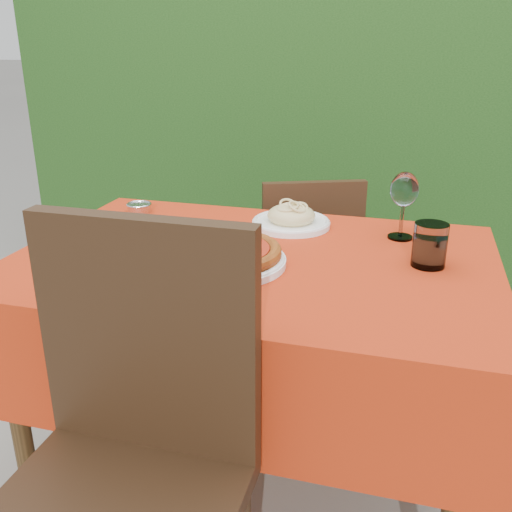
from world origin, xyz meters
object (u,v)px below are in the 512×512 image
(water_glass, at_px, (430,247))
(fork, at_px, (150,259))
(chair_far, at_px, (307,265))
(steel_ramekin, at_px, (139,208))
(chair_near, at_px, (128,449))
(wine_glass, at_px, (404,192))
(pasta_plate, at_px, (291,219))
(pizza_plate, at_px, (222,254))

(water_glass, xyz_separation_m, fork, (-0.69, -0.16, -0.05))
(chair_far, distance_m, steel_ramekin, 0.69)
(water_glass, bearing_deg, fork, -167.18)
(fork, xyz_separation_m, steel_ramekin, (-0.23, 0.39, 0.01))
(chair_near, xyz_separation_m, fork, (-0.17, 0.48, 0.18))
(wine_glass, bearing_deg, chair_near, -117.98)
(chair_far, relative_size, pasta_plate, 3.43)
(chair_near, relative_size, fork, 4.62)
(pizza_plate, bearing_deg, steel_ramekin, 138.70)
(water_glass, relative_size, fork, 0.52)
(pizza_plate, distance_m, fork, 0.19)
(chair_far, height_order, pizza_plate, chair_far)
(pasta_plate, xyz_separation_m, fork, (-0.29, -0.38, -0.02))
(steel_ramekin, bearing_deg, chair_near, -65.55)
(pasta_plate, xyz_separation_m, water_glass, (0.40, -0.22, 0.03))
(water_glass, height_order, fork, water_glass)
(pizza_plate, xyz_separation_m, steel_ramekin, (-0.42, 0.37, -0.01))
(chair_far, xyz_separation_m, water_glass, (0.42, -0.61, 0.33))
(pizza_plate, relative_size, fork, 1.77)
(chair_near, xyz_separation_m, pizza_plate, (0.02, 0.51, 0.21))
(chair_near, distance_m, pizza_plate, 0.55)
(pasta_plate, distance_m, steel_ramekin, 0.52)
(steel_ramekin, bearing_deg, pizza_plate, -41.30)
(pizza_plate, relative_size, wine_glass, 1.95)
(chair_far, xyz_separation_m, wine_glass, (0.34, -0.41, 0.42))
(pasta_plate, xyz_separation_m, wine_glass, (0.33, -0.02, 0.11))
(pizza_plate, bearing_deg, chair_far, 83.59)
(pizza_plate, height_order, fork, pizza_plate)
(water_glass, bearing_deg, pasta_plate, 151.12)
(chair_far, relative_size, steel_ramekin, 10.91)
(chair_near, distance_m, wine_glass, 1.00)
(chair_far, distance_m, pasta_plate, 0.49)
(chair_far, relative_size, pizza_plate, 2.15)
(water_glass, height_order, wine_glass, wine_glass)
(chair_far, xyz_separation_m, steel_ramekin, (-0.50, -0.38, 0.29))
(pasta_plate, bearing_deg, chair_near, -97.86)
(steel_ramekin, bearing_deg, pasta_plate, -0.94)
(chair_far, height_order, wine_glass, wine_glass)
(wine_glass, xyz_separation_m, fork, (-0.62, -0.36, -0.13))
(pizza_plate, relative_size, water_glass, 3.39)
(fork, bearing_deg, pizza_plate, -6.18)
(chair_far, height_order, steel_ramekin, chair_far)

